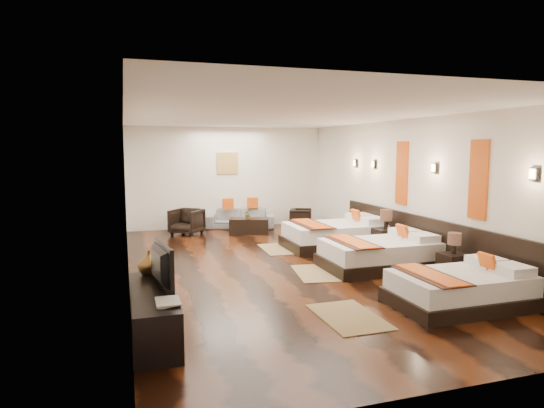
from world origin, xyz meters
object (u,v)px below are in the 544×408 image
object	(u,v)px
bed_far	(336,235)
bed_near	(461,288)
coffee_table	(249,226)
armchair_right	(301,218)
tv_console	(153,313)
sofa	(240,218)
nightstand_a	(453,264)
armchair_left	(187,222)
table_plant	(248,214)
nightstand_b	(386,238)
book	(156,303)
tv	(155,265)
bed_mid	(380,254)
figurine	(149,263)

from	to	relation	value
bed_far	bed_near	bearing A→B (deg)	-90.05
coffee_table	armchair_right	bearing A→B (deg)	16.11
bed_near	tv_console	world-z (taller)	bed_near
sofa	bed_far	bearing A→B (deg)	-50.05
nightstand_a	sofa	size ratio (longest dim) A/B	0.44
armchair_left	table_plant	world-z (taller)	armchair_left
nightstand_b	coffee_table	xyz separation A→B (m)	(-2.15, 3.12, -0.13)
armchair_right	coffee_table	xyz separation A→B (m)	(-1.62, -0.47, -0.07)
nightstand_b	coffee_table	world-z (taller)	nightstand_b
book	table_plant	xyz separation A→B (m)	(2.75, 6.61, -0.05)
tv	tv_console	bearing A→B (deg)	153.67
bed_far	tv	size ratio (longest dim) A/B	2.43
bed_mid	tv	xyz separation A→B (m)	(-4.15, -1.81, 0.54)
armchair_left	table_plant	size ratio (longest dim) A/B	3.05
bed_mid	table_plant	size ratio (longest dim) A/B	8.72
nightstand_b	tv	world-z (taller)	tv
figurine	coffee_table	xyz separation A→B (m)	(2.79, 5.39, -0.51)
tv_console	bed_far	bearing A→B (deg)	42.59
bed_far	book	world-z (taller)	bed_far
bed_near	sofa	world-z (taller)	bed_near
nightstand_a	book	bearing A→B (deg)	-164.05
book	armchair_right	world-z (taller)	book
table_plant	bed_far	bearing A→B (deg)	-56.99
bed_far	tv_console	size ratio (longest dim) A/B	1.23
bed_far	sofa	world-z (taller)	bed_far
nightstand_b	bed_mid	bearing A→B (deg)	-125.22
bed_near	coffee_table	world-z (taller)	bed_near
tv_console	table_plant	bearing A→B (deg)	65.64
coffee_table	table_plant	bearing A→B (deg)	-123.78
bed_far	figurine	world-z (taller)	figurine
tv_console	table_plant	world-z (taller)	table_plant
sofa	armchair_left	bearing A→B (deg)	-143.56
bed_far	tv	bearing A→B (deg)	-138.22
book	table_plant	size ratio (longest dim) A/B	1.46
armchair_right	table_plant	xyz separation A→B (m)	(-1.66, -0.53, 0.25)
tv	book	distance (m)	0.72
bed_near	nightstand_a	bearing A→B (deg)	55.89
armchair_right	table_plant	world-z (taller)	table_plant
tv	table_plant	distance (m)	6.52
nightstand_a	tv	distance (m)	4.98
bed_near	bed_far	distance (m)	4.08
figurine	table_plant	distance (m)	6.00
nightstand_a	book	world-z (taller)	nightstand_a
bed_near	armchair_left	world-z (taller)	bed_near
bed_mid	bed_near	bearing A→B (deg)	-90.06
armchair_left	figurine	bearing A→B (deg)	-63.53
bed_near	armchair_left	distance (m)	7.36
tv	armchair_left	size ratio (longest dim) A/B	1.25
tv	table_plant	xyz separation A→B (m)	(2.70, 5.93, -0.29)
tv	coffee_table	bearing A→B (deg)	-32.75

